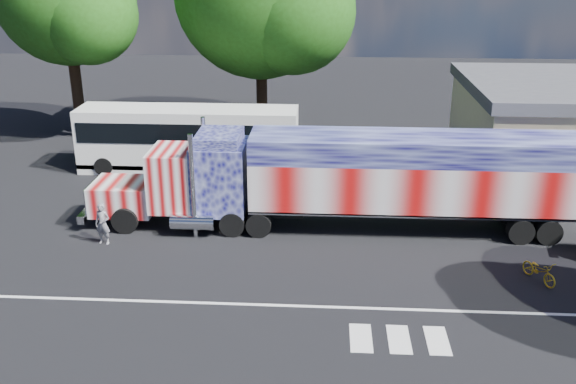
# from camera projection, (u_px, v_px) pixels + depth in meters

# --- Properties ---
(ground) EXTENTS (100.00, 100.00, 0.00)m
(ground) POSITION_uv_depth(u_px,v_px,m) (283.00, 265.00, 24.97)
(ground) COLOR black
(lane_markings) EXTENTS (30.00, 2.67, 0.01)m
(lane_markings) POSITION_uv_depth(u_px,v_px,m) (327.00, 319.00, 21.36)
(lane_markings) COLOR silver
(lane_markings) RESTS_ON ground
(semi_truck) EXTENTS (21.33, 3.37, 4.55)m
(semi_truck) POSITION_uv_depth(u_px,v_px,m) (351.00, 178.00, 27.47)
(semi_truck) COLOR black
(semi_truck) RESTS_ON ground
(coach_bus) EXTENTS (11.90, 2.77, 3.46)m
(coach_bus) POSITION_uv_depth(u_px,v_px,m) (189.00, 138.00, 34.97)
(coach_bus) COLOR white
(coach_bus) RESTS_ON ground
(woman) EXTENTS (0.71, 0.53, 1.78)m
(woman) POSITION_uv_depth(u_px,v_px,m) (103.00, 224.00, 26.48)
(woman) COLOR slate
(woman) RESTS_ON ground
(bicycle) EXTENTS (1.26, 1.72, 0.86)m
(bicycle) POSITION_uv_depth(u_px,v_px,m) (539.00, 271.00, 23.64)
(bicycle) COLOR gold
(bicycle) RESTS_ON ground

